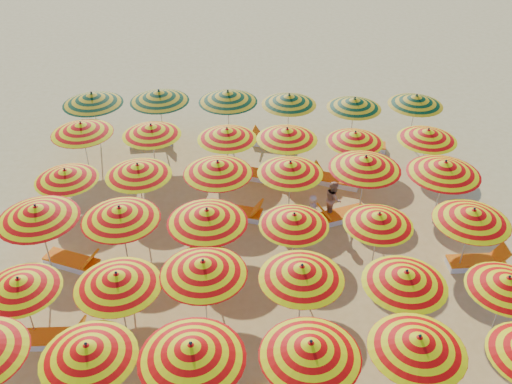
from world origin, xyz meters
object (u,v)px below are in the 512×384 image
umbrella_11 (507,283)px  umbrella_34 (354,103)px  umbrella_13 (120,213)px  umbrella_17 (473,216)px  umbrella_9 (302,272)px  umbrella_24 (81,128)px  umbrella_23 (445,168)px  umbrella_25 (151,130)px  umbrella_2 (191,351)px  umbrella_35 (416,100)px  lounger_11 (152,140)px  umbrella_16 (379,219)px  umbrella_31 (159,96)px  umbrella_30 (92,99)px  lounger_6 (477,262)px  umbrella_22 (365,163)px  umbrella_28 (355,137)px  beachgoer_b (333,199)px  beachgoer_a (313,213)px  umbrella_20 (218,168)px  lounger_12 (273,142)px  lounger_9 (272,177)px  lounger_4 (56,338)px  umbrella_19 (138,170)px  umbrella_21 (290,168)px  umbrella_6 (20,284)px  umbrella_32 (228,97)px  umbrella_12 (37,213)px  lounger_13 (363,145)px  umbrella_3 (310,349)px  umbrella_18 (66,175)px  umbrella_14 (207,216)px  lounger_7 (238,213)px  lounger_10 (334,180)px  umbrella_27 (287,134)px  umbrella_10 (406,278)px  umbrella_8 (203,267)px  umbrella_7 (117,280)px  umbrella_4 (418,343)px  umbrella_26 (227,134)px  umbrella_1 (87,351)px  lounger_8 (341,215)px

umbrella_11 → umbrella_34: (-2.32, 9.75, 0.12)m
umbrella_13 → umbrella_17: size_ratio=0.94×
umbrella_9 → umbrella_24: umbrella_24 is taller
umbrella_23 → umbrella_25: (-9.59, 2.89, -0.19)m
umbrella_2 → umbrella_35: umbrella_2 is taller
lounger_11 → umbrella_23: bearing=-33.7°
umbrella_16 → umbrella_31: size_ratio=0.91×
umbrella_30 → lounger_6: bearing=-29.2°
umbrella_22 → umbrella_31: bearing=145.3°
umbrella_30 → umbrella_34: 10.08m
umbrella_2 → umbrella_28: size_ratio=1.06×
beachgoer_b → beachgoer_a: (-0.77, -0.84, 0.03)m
umbrella_20 → umbrella_23: umbrella_23 is taller
lounger_12 → lounger_9: bearing=99.4°
lounger_4 → beachgoer_a: 8.43m
umbrella_13 → umbrella_19: 2.46m
umbrella_21 → umbrella_25: (-4.79, 2.56, -0.01)m
umbrella_6 → umbrella_32: (4.80, 9.98, 0.27)m
umbrella_12 → umbrella_25: size_ratio=1.10×
lounger_13 → umbrella_3: bearing=85.0°
umbrella_17 → umbrella_18: umbrella_17 is taller
umbrella_3 → umbrella_14: umbrella_14 is taller
lounger_7 → lounger_10: size_ratio=1.00×
umbrella_3 → umbrella_31: bearing=111.4°
umbrella_31 → umbrella_27: bearing=-30.2°
umbrella_10 → umbrella_18: (-9.65, 4.87, -0.10)m
lounger_9 → beachgoer_a: (1.21, -2.97, 0.56)m
umbrella_17 → beachgoer_a: 4.84m
umbrella_8 → umbrella_14: (-0.03, 2.04, 0.05)m
umbrella_7 → umbrella_32: (2.38, 10.01, 0.12)m
umbrella_4 → umbrella_27: 9.56m
umbrella_11 → umbrella_17: size_ratio=0.75×
umbrella_21 → umbrella_26: size_ratio=0.92×
beachgoer_a → umbrella_3: bearing=156.8°
umbrella_3 → beachgoer_b: 7.69m
umbrella_25 → umbrella_26: bearing=-6.6°
lounger_10 → umbrella_25: bearing=15.4°
umbrella_6 → umbrella_30: size_ratio=0.73×
lounger_12 → umbrella_2: bearing=92.3°
umbrella_1 → umbrella_19: umbrella_1 is taller
umbrella_30 → lounger_12: bearing=1.2°
lounger_7 → lounger_12: (1.34, 4.79, 0.00)m
umbrella_23 → lounger_10: bearing=142.1°
umbrella_1 → umbrella_24: umbrella_24 is taller
lounger_6 → lounger_10: same height
umbrella_8 → beachgoer_b: bearing=51.0°
umbrella_20 → lounger_9: 3.53m
umbrella_35 → lounger_8: bearing=-124.5°
umbrella_11 → umbrella_17: 2.52m
umbrella_22 → lounger_10: 2.91m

